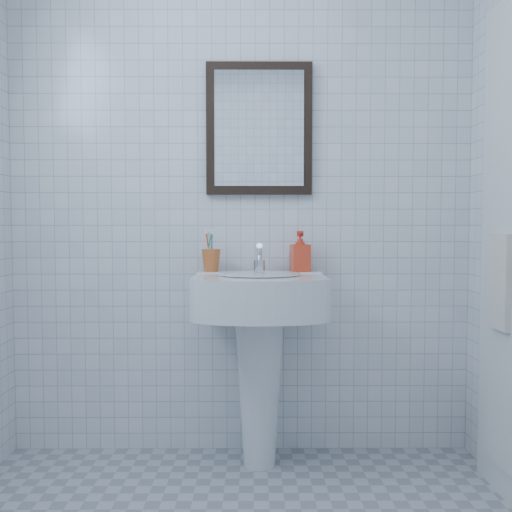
{
  "coord_description": "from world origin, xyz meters",
  "views": [
    {
      "loc": [
        0.06,
        -1.54,
        1.09
      ],
      "look_at": [
        0.07,
        0.86,
        0.96
      ],
      "focal_mm": 40.0,
      "sensor_mm": 36.0,
      "label": 1
    }
  ],
  "objects": [
    {
      "name": "faucet",
      "position": [
        0.09,
        1.09,
        0.93
      ],
      "size": [
        0.05,
        0.12,
        0.13
      ],
      "color": "silver",
      "rests_on": "washbasin"
    },
    {
      "name": "washbasin",
      "position": [
        0.09,
        0.99,
        0.59
      ],
      "size": [
        0.58,
        0.42,
        0.89
      ],
      "color": "white",
      "rests_on": "ground"
    },
    {
      "name": "hand_towel",
      "position": [
        1.04,
        0.7,
        0.87
      ],
      "size": [
        0.03,
        0.16,
        0.38
      ],
      "primitive_type": "cube",
      "color": "beige",
      "rests_on": "towel_ring"
    },
    {
      "name": "wall_mirror",
      "position": [
        0.09,
        1.18,
        1.55
      ],
      "size": [
        0.5,
        0.04,
        0.62
      ],
      "color": "black",
      "rests_on": "wall_back"
    },
    {
      "name": "wall_back",
      "position": [
        0.0,
        1.2,
        1.25
      ],
      "size": [
        2.2,
        0.02,
        2.5
      ],
      "primitive_type": "cube",
      "color": "white",
      "rests_on": "ground"
    },
    {
      "name": "towel_ring",
      "position": [
        1.06,
        0.7,
        1.05
      ],
      "size": [
        0.01,
        0.18,
        0.18
      ],
      "primitive_type": "torus",
      "rotation": [
        0.0,
        1.57,
        0.0
      ],
      "color": "silver",
      "rests_on": "wall_right"
    },
    {
      "name": "soap_dispenser",
      "position": [
        0.28,
        1.12,
        0.97
      ],
      "size": [
        0.1,
        0.1,
        0.19
      ],
      "primitive_type": "imported",
      "rotation": [
        0.0,
        0.0,
        0.16
      ],
      "color": "red",
      "rests_on": "washbasin"
    },
    {
      "name": "toothbrush_cup",
      "position": [
        -0.14,
        1.11,
        0.93
      ],
      "size": [
        0.12,
        0.12,
        0.1
      ],
      "primitive_type": null,
      "rotation": [
        0.0,
        0.0,
        0.41
      ],
      "color": "#C35D29",
      "rests_on": "washbasin"
    }
  ]
}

